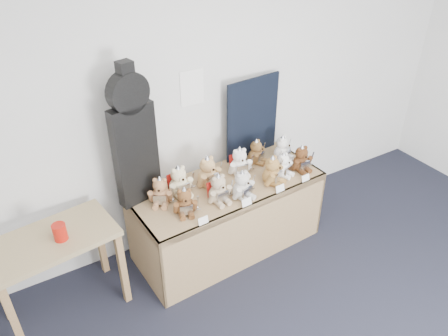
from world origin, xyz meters
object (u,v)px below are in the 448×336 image
side_table (54,251)px  teddy_front_right (273,172)px  guitar_case (134,138)px  display_table (232,202)px  teddy_back_end (283,149)px  teddy_front_left (219,190)px  teddy_back_centre_left (208,173)px  teddy_front_far_right (283,165)px  teddy_back_far_left (160,192)px  red_cup (60,232)px  teddy_back_centre_right (240,163)px  teddy_front_end (301,159)px  teddy_back_right (257,152)px  teddy_front_centre (242,186)px  teddy_front_far_left (185,202)px  teddy_back_left (179,182)px

side_table → teddy_front_right: size_ratio=3.26×
guitar_case → display_table: bearing=-33.3°
teddy_back_end → teddy_front_right: bearing=-173.0°
teddy_front_left → teddy_back_centre_left: size_ratio=0.91×
teddy_front_far_right → teddy_back_far_left: 1.09m
red_cup → teddy_front_right: bearing=-4.5°
teddy_back_far_left → guitar_case: bearing=160.4°
teddy_front_left → teddy_back_centre_right: (0.36, 0.25, 0.00)m
teddy_front_left → teddy_front_far_right: size_ratio=1.15×
teddy_front_end → teddy_back_centre_right: size_ratio=0.92×
display_table → guitar_case: guitar_case is taller
display_table → teddy_back_centre_left: teddy_back_centre_left is taller
red_cup → teddy_back_right: teddy_back_right is taller
guitar_case → teddy_front_right: size_ratio=3.99×
teddy_front_centre → teddy_back_right: size_ratio=1.08×
display_table → teddy_back_centre_right: 0.35m
display_table → teddy_back_centre_right: teddy_back_centre_right is taller
display_table → teddy_front_far_right: size_ratio=6.90×
side_table → teddy_front_far_left: teddy_front_far_left is taller
teddy_front_far_right → teddy_front_left: bearing=163.4°
display_table → teddy_front_far_left: teddy_front_far_left is taller
teddy_front_left → side_table: bearing=167.7°
red_cup → teddy_front_far_left: teddy_front_far_left is taller
teddy_front_centre → teddy_back_far_left: (-0.60, 0.26, -0.00)m
side_table → teddy_back_end: (2.09, 0.08, 0.18)m
teddy_front_far_left → teddy_front_right: size_ratio=0.90×
teddy_back_left → display_table: bearing=-25.4°
side_table → teddy_front_far_left: size_ratio=3.62×
teddy_front_far_left → teddy_front_centre: bearing=11.0°
teddy_front_far_left → teddy_back_end: 1.15m
guitar_case → side_table: bearing=-179.7°
side_table → teddy_front_centre: (1.45, -0.23, 0.19)m
teddy_front_far_left → display_table: bearing=27.8°
display_table → teddy_back_far_left: 0.66m
display_table → teddy_back_left: 0.51m
teddy_front_right → teddy_back_end: size_ratio=1.07×
teddy_front_centre → teddy_back_far_left: bearing=141.5°
guitar_case → teddy_front_centre: 0.93m
side_table → teddy_back_centre_left: (1.30, 0.06, 0.20)m
teddy_front_centre → teddy_back_far_left: teddy_front_centre is taller
teddy_back_right → teddy_back_end: bearing=-49.6°
teddy_front_right → teddy_back_centre_left: size_ratio=0.94×
display_table → teddy_front_centre: (0.01, -0.14, 0.26)m
teddy_front_far_right → teddy_back_right: size_ratio=0.96×
teddy_back_left → teddy_front_far_right: bearing=-18.0°
teddy_back_left → red_cup: bearing=-178.3°
guitar_case → teddy_front_far_left: 0.62m
side_table → teddy_front_right: bearing=-13.1°
side_table → teddy_back_centre_left: bearing=-4.3°
teddy_back_left → teddy_front_right: bearing=-24.1°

